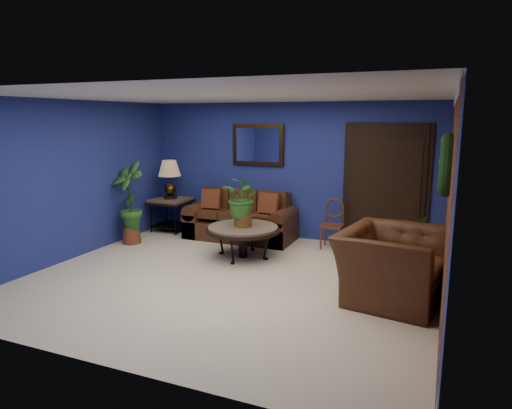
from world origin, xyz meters
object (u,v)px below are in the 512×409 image
at_px(coffee_table, 243,230).
at_px(side_chair, 333,220).
at_px(sofa, 241,223).
at_px(armchair, 392,265).
at_px(table_lamp, 170,175).
at_px(end_table, 171,206).

bearing_deg(coffee_table, side_chair, 42.81).
xyz_separation_m(sofa, side_chair, (1.72, 0.04, 0.18)).
height_order(side_chair, armchair, armchair).
bearing_deg(coffee_table, table_lamp, 152.85).
xyz_separation_m(sofa, table_lamp, (-1.53, -0.03, 0.83)).
distance_m(coffee_table, end_table, 2.30).
height_order(sofa, side_chair, sofa).
bearing_deg(end_table, side_chair, 1.11).
xyz_separation_m(coffee_table, end_table, (-2.05, 1.05, 0.05)).
relative_size(end_table, table_lamp, 0.98).
bearing_deg(table_lamp, coffee_table, -27.15).
bearing_deg(armchair, coffee_table, 79.93).
xyz_separation_m(end_table, table_lamp, (-0.00, 0.00, 0.62)).
bearing_deg(armchair, side_chair, 41.02).
bearing_deg(armchair, table_lamp, 76.38).
relative_size(sofa, table_lamp, 2.74).
bearing_deg(coffee_table, sofa, 115.69).
distance_m(table_lamp, armchair, 4.89).
bearing_deg(coffee_table, armchair, -19.66).
xyz_separation_m(side_chair, armchair, (1.20, -1.97, -0.04)).
bearing_deg(table_lamp, sofa, 0.95).
xyz_separation_m(coffee_table, side_chair, (1.20, 1.11, 0.03)).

